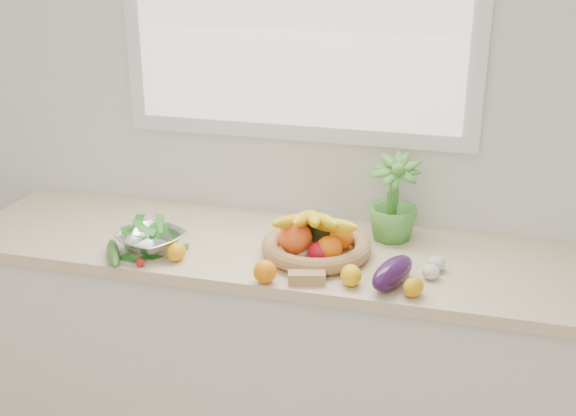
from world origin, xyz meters
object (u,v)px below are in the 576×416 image
(potted_herb, at_px, (393,199))
(colander_with_spinach, at_px, (151,236))
(eggplant, at_px, (393,273))
(apple, at_px, (320,253))
(fruit_basket, at_px, (315,240))
(cucumber, at_px, (113,253))

(potted_herb, bearing_deg, colander_with_spinach, -157.02)
(eggplant, distance_m, potted_herb, 0.38)
(apple, bearing_deg, potted_herb, 54.00)
(apple, relative_size, fruit_basket, 0.17)
(cucumber, bearing_deg, potted_herb, 25.26)
(fruit_basket, bearing_deg, apple, -65.24)
(cucumber, distance_m, colander_with_spinach, 0.14)
(eggplant, bearing_deg, potted_herb, 98.09)
(eggplant, height_order, cucumber, eggplant)
(apple, bearing_deg, cucumber, -168.35)
(potted_herb, xyz_separation_m, colander_with_spinach, (-0.77, -0.33, -0.09))
(apple, height_order, fruit_basket, fruit_basket)
(cucumber, xyz_separation_m, fruit_basket, (0.64, 0.20, 0.03))
(colander_with_spinach, bearing_deg, potted_herb, 22.98)
(potted_herb, distance_m, fruit_basket, 0.32)
(fruit_basket, distance_m, colander_with_spinach, 0.56)
(fruit_basket, xyz_separation_m, colander_with_spinach, (-0.54, -0.12, 0.00))
(apple, xyz_separation_m, fruit_basket, (-0.03, 0.07, 0.01))
(cucumber, xyz_separation_m, potted_herb, (0.87, 0.41, 0.13))
(apple, xyz_separation_m, colander_with_spinach, (-0.57, -0.05, 0.02))
(fruit_basket, height_order, colander_with_spinach, fruit_basket)
(apple, distance_m, colander_with_spinach, 0.58)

